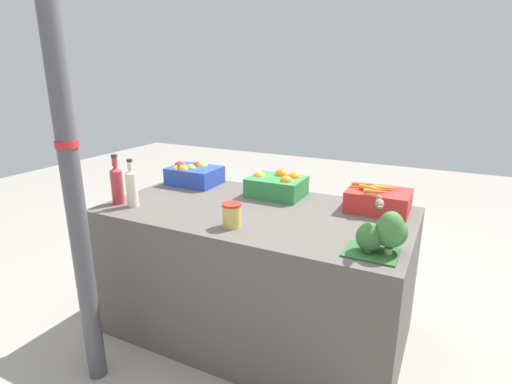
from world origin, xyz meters
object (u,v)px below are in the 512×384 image
object	(u,v)px
carrot_crate	(378,200)
juice_bottle_cloudy	(132,187)
juice_bottle_ruby	(117,184)
sparrow_bird	(379,203)
apple_crate	(193,174)
support_pole	(70,168)
orange_crate	(278,185)
broccoli_pile	(385,234)
pickle_jar	(232,215)

from	to	relation	value
carrot_crate	juice_bottle_cloudy	xyz separation A→B (m)	(-1.26, -0.55, 0.05)
carrot_crate	juice_bottle_ruby	size ratio (longest dim) A/B	1.14
juice_bottle_cloudy	sparrow_bird	bearing A→B (deg)	-0.01
apple_crate	carrot_crate	world-z (taller)	apple_crate
support_pole	carrot_crate	xyz separation A→B (m)	(1.17, 0.99, -0.26)
orange_crate	broccoli_pile	world-z (taller)	broccoli_pile
orange_crate	carrot_crate	xyz separation A→B (m)	(0.60, -0.01, -0.01)
carrot_crate	juice_bottle_ruby	bearing A→B (deg)	-158.26
broccoli_pile	support_pole	bearing A→B (deg)	-161.01
broccoli_pile	juice_bottle_cloudy	bearing A→B (deg)	-179.88
support_pole	orange_crate	distance (m)	1.18
juice_bottle_ruby	sparrow_bird	size ratio (longest dim) A/B	2.15
juice_bottle_ruby	orange_crate	bearing A→B (deg)	35.84
apple_crate	sparrow_bird	size ratio (longest dim) A/B	2.44
juice_bottle_cloudy	broccoli_pile	bearing A→B (deg)	0.12
support_pole	carrot_crate	world-z (taller)	support_pole
support_pole	apple_crate	bearing A→B (deg)	93.01
broccoli_pile	sparrow_bird	size ratio (longest dim) A/B	1.81
orange_crate	carrot_crate	distance (m)	0.60
carrot_crate	juice_bottle_cloudy	size ratio (longest dim) A/B	1.20
broccoli_pile	juice_bottle_cloudy	xyz separation A→B (m)	(-1.38, -0.00, 0.03)
carrot_crate	juice_bottle_ruby	xyz separation A→B (m)	(-1.37, -0.55, 0.06)
carrot_crate	sparrow_bird	distance (m)	0.58
juice_bottle_ruby	apple_crate	bearing A→B (deg)	75.22
carrot_crate	juice_bottle_ruby	world-z (taller)	juice_bottle_ruby
orange_crate	apple_crate	bearing A→B (deg)	-179.35
orange_crate	sparrow_bird	xyz separation A→B (m)	(0.70, -0.55, 0.15)
support_pole	carrot_crate	distance (m)	1.56
apple_crate	juice_bottle_ruby	distance (m)	0.57
carrot_crate	broccoli_pile	xyz separation A→B (m)	(0.12, -0.54, 0.03)
orange_crate	juice_bottle_ruby	world-z (taller)	juice_bottle_ruby
broccoli_pile	carrot_crate	bearing A→B (deg)	102.66
juice_bottle_cloudy	pickle_jar	distance (m)	0.66
juice_bottle_cloudy	juice_bottle_ruby	bearing A→B (deg)	180.00
broccoli_pile	juice_bottle_ruby	xyz separation A→B (m)	(-1.49, -0.00, 0.03)
apple_crate	broccoli_pile	bearing A→B (deg)	-21.94
broccoli_pile	sparrow_bird	distance (m)	0.13
orange_crate	broccoli_pile	bearing A→B (deg)	-37.13
juice_bottle_ruby	pickle_jar	xyz separation A→B (m)	(0.77, -0.02, -0.06)
juice_bottle_ruby	broccoli_pile	bearing A→B (deg)	0.11
pickle_jar	sparrow_bird	size ratio (longest dim) A/B	0.89
apple_crate	orange_crate	size ratio (longest dim) A/B	1.00
apple_crate	orange_crate	bearing A→B (deg)	0.65
juice_bottle_ruby	sparrow_bird	world-z (taller)	juice_bottle_ruby
support_pole	juice_bottle_ruby	xyz separation A→B (m)	(-0.20, 0.44, -0.21)
juice_bottle_cloudy	apple_crate	bearing A→B (deg)	86.70
support_pole	apple_crate	xyz separation A→B (m)	(-0.05, 0.99, -0.25)
apple_crate	carrot_crate	distance (m)	1.23
apple_crate	orange_crate	world-z (taller)	orange_crate
juice_bottle_ruby	juice_bottle_cloudy	size ratio (longest dim) A/B	1.06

